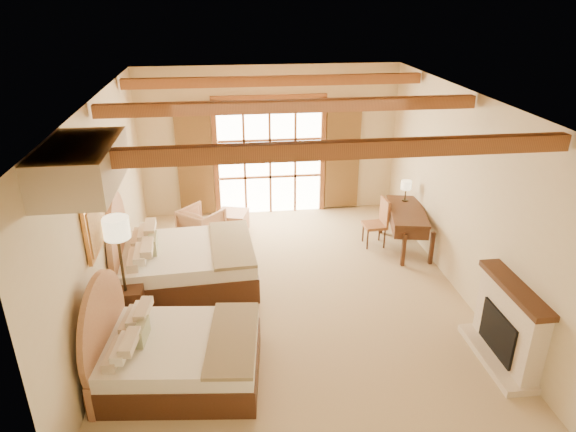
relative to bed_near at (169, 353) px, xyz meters
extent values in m
plane|color=tan|center=(1.78, 1.80, -0.39)|extent=(7.00, 7.00, 0.00)
plane|color=beige|center=(1.78, 5.30, 1.21)|extent=(5.50, 0.00, 5.50)
plane|color=beige|center=(-0.97, 1.80, 1.21)|extent=(0.00, 7.00, 7.00)
plane|color=beige|center=(4.53, 1.80, 1.21)|extent=(0.00, 7.00, 7.00)
plane|color=#A97338|center=(1.78, 1.80, 2.81)|extent=(7.00, 7.00, 0.00)
cube|color=white|center=(1.78, 5.26, 0.86)|extent=(2.20, 0.02, 2.50)
cube|color=brown|center=(0.18, 5.23, 0.86)|extent=(0.75, 0.06, 2.40)
cube|color=brown|center=(3.38, 5.23, 0.86)|extent=(0.75, 0.06, 2.40)
cube|color=beige|center=(4.40, -0.20, 0.16)|extent=(0.25, 1.30, 1.10)
cube|color=black|center=(4.33, -0.20, 0.06)|extent=(0.18, 0.80, 0.60)
cube|color=beige|center=(4.31, -0.20, -0.34)|extent=(0.45, 1.40, 0.10)
cube|color=#452418|center=(4.39, -0.20, 0.73)|extent=(0.30, 1.40, 0.08)
cube|color=#E19946|center=(-0.93, 1.05, 1.36)|extent=(0.05, 0.95, 0.75)
cube|color=#DBAC55|center=(-0.90, 1.05, 1.36)|extent=(0.02, 0.82, 0.62)
cube|color=beige|center=(-0.62, -0.20, 2.56)|extent=(0.70, 1.40, 0.45)
cube|color=#452418|center=(0.14, 0.00, -0.20)|extent=(2.11, 1.69, 0.38)
cube|color=white|center=(0.14, 0.00, 0.10)|extent=(2.06, 1.65, 0.21)
cube|color=#7D7155|center=(0.81, 0.00, 0.21)|extent=(0.75, 1.56, 0.05)
cube|color=#959B75|center=(-0.31, 0.00, 0.31)|extent=(0.16, 0.41, 0.23)
cube|color=#452418|center=(0.10, 2.33, -0.17)|extent=(2.32, 1.81, 0.43)
cube|color=white|center=(0.10, 2.33, 0.16)|extent=(2.27, 1.77, 0.24)
cube|color=#7D7155|center=(0.86, 2.33, 0.29)|extent=(0.76, 1.75, 0.05)
cube|color=#959B75|center=(-0.41, 2.33, 0.41)|extent=(0.16, 0.46, 0.26)
cube|color=#452418|center=(-0.72, 1.38, -0.11)|extent=(0.47, 0.47, 0.56)
cylinder|color=#362C1B|center=(-0.72, 1.30, -0.38)|extent=(0.24, 0.24, 0.03)
cylinder|color=#362C1B|center=(-0.72, 1.30, 0.37)|extent=(0.04, 0.04, 1.46)
cylinder|color=beige|center=(-0.72, 1.30, 1.18)|extent=(0.36, 0.36, 0.30)
imported|color=tan|center=(0.30, 3.99, -0.06)|extent=(1.02, 1.02, 0.67)
cube|color=tan|center=(0.91, 4.32, -0.18)|extent=(0.71, 0.71, 0.42)
cube|color=#452418|center=(4.17, 3.15, 0.38)|extent=(0.92, 1.57, 0.05)
cube|color=#452418|center=(4.17, 3.15, 0.24)|extent=(0.89, 1.52, 0.23)
cube|color=#93613D|center=(3.62, 3.34, 0.03)|extent=(0.44, 0.44, 0.06)
cube|color=#93613D|center=(3.80, 3.34, 0.30)|extent=(0.07, 0.42, 0.51)
cylinder|color=#362C1B|center=(4.28, 3.60, 0.41)|extent=(0.12, 0.12, 0.02)
cylinder|color=#362C1B|center=(4.28, 3.60, 0.56)|extent=(0.02, 0.02, 0.28)
cylinder|color=beige|center=(4.28, 3.60, 0.73)|extent=(0.20, 0.20, 0.16)
camera|label=1|loc=(0.83, -5.35, 4.18)|focal=32.00mm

